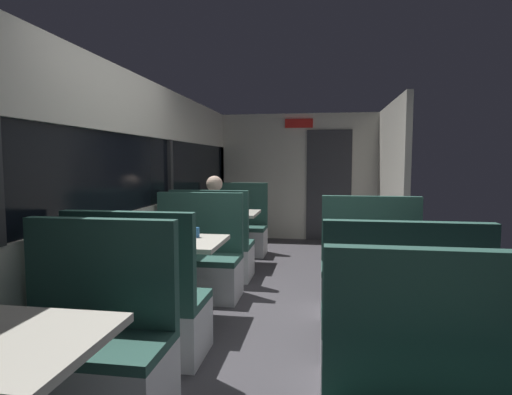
{
  "coord_description": "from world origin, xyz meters",
  "views": [
    {
      "loc": [
        0.4,
        -3.51,
        1.44
      ],
      "look_at": [
        -0.31,
        1.09,
        1.03
      ],
      "focal_mm": 29.33,
      "sensor_mm": 36.0,
      "label": 1
    }
  ],
  "objects": [
    {
      "name": "ground_plane",
      "position": [
        0.0,
        0.0,
        -0.01
      ],
      "size": [
        3.3,
        9.2,
        0.02
      ],
      "primitive_type": "cube",
      "color": "#423F44"
    },
    {
      "name": "carriage_end_bulkhead",
      "position": [
        0.06,
        4.19,
        1.14
      ],
      "size": [
        2.9,
        0.11,
        2.3
      ],
      "color": "beige",
      "rests_on": "ground_plane"
    },
    {
      "name": "bench_near_window_facing_entry",
      "position": [
        -0.89,
        -1.39,
        0.33
      ],
      "size": [
        0.95,
        0.5,
        1.1
      ],
      "color": "silver",
      "rests_on": "ground_plane"
    },
    {
      "name": "carriage_aisle_panel_right",
      "position": [
        1.45,
        3.0,
        1.15
      ],
      "size": [
        0.08,
        2.4,
        2.3
      ],
      "primitive_type": "cube",
      "color": "beige",
      "rests_on": "ground_plane"
    },
    {
      "name": "seated_passenger",
      "position": [
        -0.89,
        1.47,
        0.54
      ],
      "size": [
        0.47,
        0.55,
        1.26
      ],
      "color": "#26262D",
      "rests_on": "ground_plane"
    },
    {
      "name": "coffee_cup_primary",
      "position": [
        -0.73,
        0.16,
        0.79
      ],
      "size": [
        0.07,
        0.07,
        0.09
      ],
      "color": "#26598C",
      "rests_on": "dining_table_mid_window"
    },
    {
      "name": "bench_mid_window_facing_end",
      "position": [
        -0.89,
        -0.7,
        0.33
      ],
      "size": [
        0.95,
        0.5,
        1.1
      ],
      "color": "silver",
      "rests_on": "ground_plane"
    },
    {
      "name": "dining_table_rear_aisle",
      "position": [
        0.89,
        -0.2,
        0.64
      ],
      "size": [
        0.9,
        0.7,
        0.74
      ],
      "color": "#9E9EA3",
      "rests_on": "ground_plane"
    },
    {
      "name": "bench_far_window_facing_end",
      "position": [
        -0.89,
        1.39,
        0.33
      ],
      "size": [
        0.95,
        0.5,
        1.1
      ],
      "color": "silver",
      "rests_on": "ground_plane"
    },
    {
      "name": "bench_far_window_facing_entry",
      "position": [
        -0.89,
        2.79,
        0.33
      ],
      "size": [
        0.95,
        0.5,
        1.1
      ],
      "color": "silver",
      "rests_on": "ground_plane"
    },
    {
      "name": "bench_rear_aisle_facing_entry",
      "position": [
        0.89,
        0.5,
        0.33
      ],
      "size": [
        0.95,
        0.5,
        1.1
      ],
      "color": "silver",
      "rests_on": "ground_plane"
    },
    {
      "name": "bench_mid_window_facing_entry",
      "position": [
        -0.89,
        0.7,
        0.33
      ],
      "size": [
        0.95,
        0.5,
        1.1
      ],
      "color": "silver",
      "rests_on": "ground_plane"
    },
    {
      "name": "dining_table_mid_window",
      "position": [
        -0.89,
        0.0,
        0.64
      ],
      "size": [
        0.9,
        0.7,
        0.74
      ],
      "color": "#9E9EA3",
      "rests_on": "ground_plane"
    },
    {
      "name": "bench_rear_aisle_facing_end",
      "position": [
        0.89,
        -0.9,
        0.33
      ],
      "size": [
        0.95,
        0.5,
        1.1
      ],
      "color": "silver",
      "rests_on": "ground_plane"
    },
    {
      "name": "carriage_window_panel_left",
      "position": [
        -1.45,
        0.0,
        1.11
      ],
      "size": [
        0.09,
        8.48,
        2.3
      ],
      "color": "beige",
      "rests_on": "ground_plane"
    },
    {
      "name": "dining_table_far_window",
      "position": [
        -0.89,
        2.09,
        0.64
      ],
      "size": [
        0.9,
        0.7,
        0.74
      ],
      "color": "#9E9EA3",
      "rests_on": "ground_plane"
    }
  ]
}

